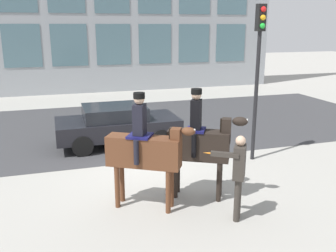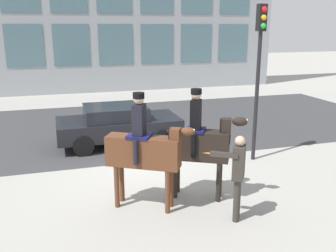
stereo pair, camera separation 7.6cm
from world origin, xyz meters
name	(u,v)px [view 2 (the right image)]	position (x,y,z in m)	size (l,w,h in m)	color
ground_plane	(147,168)	(0.00, 0.00, 0.00)	(80.00, 80.00, 0.00)	#9E9B93
road_surface	(119,126)	(0.00, 4.75, 0.00)	(23.01, 8.50, 0.01)	#38383A
mounted_horse_lead	(144,149)	(-0.57, -2.25, 1.33)	(1.80, 1.23, 2.55)	#59331E
mounted_horse_companion	(200,142)	(0.74, -2.11, 1.33)	(1.69, 1.13, 2.55)	black
pedestrian_bystander	(238,171)	(1.07, -3.34, 1.06)	(0.91, 0.49, 1.80)	#332D28
street_car_near_lane	(118,124)	(-0.39, 2.42, 0.71)	(4.01, 1.93, 1.33)	black
traffic_light	(259,60)	(3.22, -0.23, 2.95)	(0.24, 0.29, 4.44)	black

